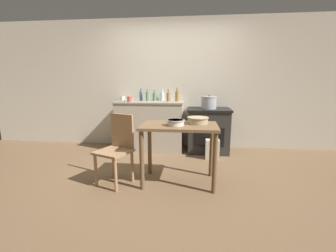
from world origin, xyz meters
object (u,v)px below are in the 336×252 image
(stove, at_px, (208,130))
(bottle_center_left, at_px, (162,96))
(work_table, at_px, (179,135))
(flour_sack, at_px, (212,149))
(chair, at_px, (117,147))
(cup_right, at_px, (123,99))
(bottle_far_left, at_px, (154,97))
(bottle_center_right, at_px, (141,96))
(bottle_left, at_px, (177,96))
(bottle_mid_left, at_px, (168,97))
(stock_pot, at_px, (209,103))
(mixing_bowl_large, at_px, (198,120))
(cup_mid_right, at_px, (129,99))
(mixing_bowl_small, at_px, (176,122))
(bottle_center, at_px, (147,96))

(stove, height_order, bottle_center_left, bottle_center_left)
(work_table, relative_size, flour_sack, 2.86)
(chair, relative_size, cup_right, 9.03)
(stove, height_order, flour_sack, stove)
(chair, distance_m, bottle_far_left, 1.77)
(work_table, xyz_separation_m, bottle_center_right, (-0.88, 1.63, 0.40))
(bottle_left, height_order, bottle_mid_left, bottle_left)
(work_table, relative_size, bottle_mid_left, 4.26)
(bottle_left, xyz_separation_m, cup_right, (-1.03, -0.17, -0.05))
(bottle_left, height_order, bottle_center_right, bottle_left)
(bottle_left, bearing_deg, stock_pot, -11.93)
(mixing_bowl_large, height_order, bottle_center_right, bottle_center_right)
(cup_mid_right, bearing_deg, bottle_far_left, 35.13)
(chair, bearing_deg, flour_sack, 60.85)
(mixing_bowl_small, xyz_separation_m, cup_mid_right, (-0.98, 1.35, 0.18))
(cup_right, bearing_deg, work_table, -49.05)
(mixing_bowl_small, relative_size, bottle_center_right, 0.97)
(bottle_center_left, bearing_deg, bottle_far_left, -150.60)
(mixing_bowl_large, xyz_separation_m, bottle_center_right, (-1.11, 1.53, 0.21))
(bottle_left, height_order, cup_mid_right, bottle_left)
(bottle_center_right, bearing_deg, bottle_center_left, 6.07)
(stove, relative_size, stock_pot, 2.91)
(mixing_bowl_small, bearing_deg, cup_mid_right, 125.84)
(work_table, height_order, flour_sack, work_table)
(mixing_bowl_small, height_order, bottle_center_right, bottle_center_right)
(flour_sack, relative_size, cup_mid_right, 3.35)
(stock_pot, bearing_deg, stove, 78.94)
(stock_pot, distance_m, bottle_mid_left, 0.78)
(stock_pot, relative_size, bottle_mid_left, 1.25)
(stock_pot, distance_m, mixing_bowl_small, 1.54)
(bottle_left, bearing_deg, mixing_bowl_large, -75.18)
(mixing_bowl_large, relative_size, bottle_center, 1.20)
(flour_sack, height_order, bottle_far_left, bottle_far_left)
(mixing_bowl_small, xyz_separation_m, bottle_mid_left, (-0.26, 1.54, 0.21))
(bottle_left, height_order, bottle_center, bottle_left)
(work_table, height_order, bottle_left, bottle_left)
(bottle_center, distance_m, bottle_center_right, 0.16)
(mixing_bowl_small, bearing_deg, mixing_bowl_large, 29.50)
(stove, height_order, stock_pot, stock_pot)
(bottle_far_left, xyz_separation_m, cup_right, (-0.58, -0.24, -0.03))
(work_table, xyz_separation_m, bottle_mid_left, (-0.30, 1.48, 0.40))
(chair, bearing_deg, stove, 71.87)
(stock_pot, height_order, bottle_center_left, bottle_center_left)
(work_table, distance_m, bottle_far_left, 1.74)
(work_table, relative_size, stock_pot, 3.42)
(cup_right, bearing_deg, bottle_center_right, 43.42)
(stove, bearing_deg, bottle_mid_left, 177.15)
(bottle_left, height_order, bottle_center_left, bottle_left)
(bottle_mid_left, height_order, bottle_center_right, bottle_center_right)
(bottle_far_left, bearing_deg, work_table, -69.54)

